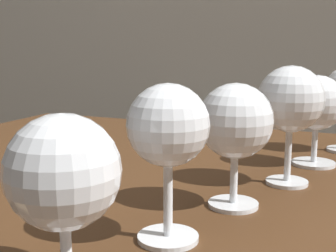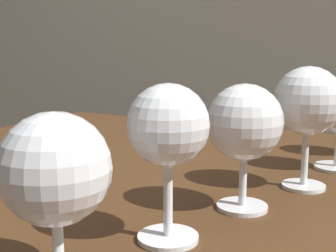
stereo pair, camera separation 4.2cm
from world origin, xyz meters
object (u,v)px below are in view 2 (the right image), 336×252
at_px(wine_glass_cabernet, 168,130).
at_px(wine_glass_pinot, 244,125).
at_px(wine_glass_port, 55,173).
at_px(wine_glass_white, 308,102).

xyz_separation_m(wine_glass_cabernet, wine_glass_pinot, (0.03, 0.12, -0.01)).
distance_m(wine_glass_port, wine_glass_cabernet, 0.12).
height_order(wine_glass_port, wine_glass_white, wine_glass_white).
relative_size(wine_glass_cabernet, wine_glass_pinot, 1.05).
distance_m(wine_glass_port, wine_glass_pinot, 0.24).
bearing_deg(wine_glass_white, wine_glass_port, -109.29).
bearing_deg(wine_glass_cabernet, wine_glass_port, -110.11).
distance_m(wine_glass_port, wine_glass_white, 0.36).
height_order(wine_glass_port, wine_glass_cabernet, wine_glass_cabernet).
bearing_deg(wine_glass_pinot, wine_glass_cabernet, -106.32).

